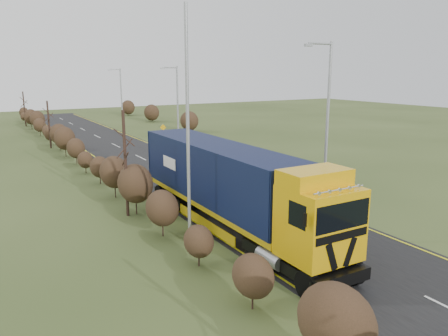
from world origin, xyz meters
name	(u,v)px	position (x,y,z in m)	size (l,w,h in m)	color
ground	(261,217)	(0.00, 0.00, 0.00)	(160.00, 160.00, 0.00)	#34441D
road	(186,180)	(0.00, 10.00, 0.01)	(8.00, 120.00, 0.02)	black
layby	(201,151)	(6.50, 20.00, 0.01)	(6.00, 18.00, 0.02)	#292624
lane_markings	(187,180)	(0.00, 9.69, 0.03)	(7.52, 116.00, 0.01)	yellow
hedgerow	(115,174)	(-6.00, 7.89, 1.62)	(2.24, 102.04, 6.05)	#302315
lorry	(230,183)	(-2.74, -1.10, 2.56)	(3.15, 16.21, 4.52)	black
car_red_hatchback	(206,147)	(6.84, 19.41, 0.58)	(1.36, 3.38, 1.15)	maroon
car_blue_sedan	(208,142)	(7.98, 21.16, 0.68)	(1.44, 4.14, 1.36)	#0D0B3D
streetlight_near	(326,116)	(4.92, 0.31, 5.44)	(2.08, 0.20, 9.84)	#96989B
streetlight_mid	(177,105)	(4.73, 21.82, 4.73)	(1.84, 0.18, 8.61)	#96989B
streetlight_far	(121,96)	(5.29, 42.46, 4.65)	(1.81, 0.18, 8.47)	#96989B
left_pole	(188,129)	(-5.20, -1.44, 5.52)	(0.16, 0.16, 11.04)	#96989B
speed_sign	(194,143)	(4.20, 16.87, 1.50)	(0.60, 0.10, 2.17)	#96989B
warning_board	(163,131)	(5.80, 28.28, 1.25)	(0.77, 0.11, 2.03)	#96989B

